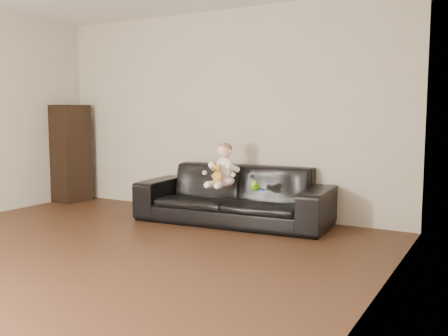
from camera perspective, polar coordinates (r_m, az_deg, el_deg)
The scene contains 11 objects.
floor at distance 4.54m, azimuth -18.35°, elevation -10.65°, with size 5.50×5.50×0.00m, color #3E2416.
wall_back at distance 6.50m, azimuth -0.42°, elevation 6.34°, with size 5.00×5.00×0.00m, color #B5AC98.
wall_right at distance 2.98m, azimuth 15.09°, elevation 6.12°, with size 5.50×5.50×0.00m, color #B5AC98.
sofa at distance 5.92m, azimuth 1.11°, elevation -3.07°, with size 2.28×0.89×0.67m, color black.
cabinet at distance 7.65m, azimuth -17.09°, elevation 1.60°, with size 0.35×0.49×1.41m, color black.
shelf_item at distance 7.62m, azimuth -17.06°, elevation 3.98°, with size 0.18×0.25×0.28m, color silver.
baby at distance 5.80m, azimuth -0.07°, elevation 0.06°, with size 0.35×0.43×0.51m.
teddy_bear at distance 5.67m, azimuth -0.76°, elevation -0.67°, with size 0.13×0.13×0.22m.
toy_green at distance 5.54m, azimuth 3.63°, elevation -2.15°, with size 0.11×0.13×0.09m, color #64C517.
toy_rattle at distance 5.65m, azimuth 3.54°, elevation -2.12°, with size 0.06×0.06×0.06m, color red.
toy_blue_disc at distance 5.59m, azimuth 4.22°, elevation -2.47°, with size 0.11×0.11×0.01m, color blue.
Camera 1 is at (3.25, -2.89, 1.30)m, focal length 40.00 mm.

